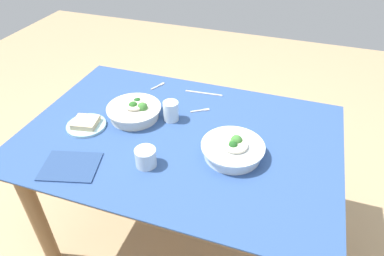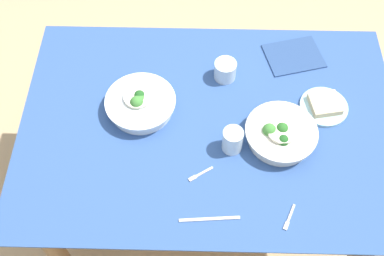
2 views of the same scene
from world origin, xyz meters
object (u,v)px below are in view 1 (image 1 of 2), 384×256
Objects in this scene: fork_by_near_bowl at (201,110)px; fork_by_far_bowl at (158,86)px; water_glass_center at (171,111)px; broccoli_bowl_near at (135,111)px; water_glass_side at (146,157)px; table_knife_left at (204,93)px; napkin_folded_upper at (71,166)px; bread_side_plate at (86,124)px; broccoli_bowl_far at (233,149)px.

fork_by_far_bowl is at bearing 120.00° from fork_by_near_bowl.
fork_by_near_bowl is at bearing -134.81° from water_glass_center.
water_glass_side is (-0.19, 0.28, 0.00)m from broccoli_bowl_near.
table_knife_left is 0.91× the size of napkin_folded_upper.
bread_side_plate is at bearing 38.80° from broccoli_bowl_near.
broccoli_bowl_near is 2.69× the size of water_glass_center.
table_knife_left is (0.25, -0.42, -0.03)m from broccoli_bowl_far.
water_glass_side is 0.44m from fork_by_near_bowl.
broccoli_bowl_near is at bearing 175.37° from fork_by_near_bowl.
broccoli_bowl_far is 1.02× the size of broccoli_bowl_near.
table_knife_left is (-0.42, -0.44, -0.01)m from bread_side_plate.
water_glass_side is at bearing 123.84° from broccoli_bowl_near.
fork_by_far_bowl is at bearing -71.12° from water_glass_side.
fork_by_far_bowl is at bearing -2.66° from table_knife_left.
broccoli_bowl_far is 0.36m from water_glass_center.
table_knife_left is at bearing -129.03° from broccoli_bowl_near.
water_glass_side is at bearing -137.16° from fork_by_far_bowl.
bread_side_plate is 1.97× the size of fork_by_far_bowl.
table_knife_left is at bearing -115.81° from napkin_folded_upper.
water_glass_center is at bearing -121.09° from napkin_folded_upper.
broccoli_bowl_near is at bearing -13.45° from broccoli_bowl_far.
table_knife_left is at bearing -64.26° from fork_by_far_bowl.
fork_by_near_bowl is 0.39× the size of napkin_folded_upper.
napkin_folded_upper is at bearing -156.89° from fork_by_near_bowl.
fork_by_far_bowl is 0.26m from table_knife_left.
broccoli_bowl_far reaches higher than napkin_folded_upper.
broccoli_bowl_near reaches higher than table_knife_left.
bread_side_plate is 1.88× the size of water_glass_center.
broccoli_bowl_far is 1.31× the size of table_knife_left.
broccoli_bowl_near reaches higher than bread_side_plate.
table_knife_left is at bearing 68.63° from fork_by_near_bowl.
bread_side_plate is 0.54m from fork_by_near_bowl.
broccoli_bowl_far reaches higher than bread_side_plate.
broccoli_bowl_far is at bearing -155.24° from napkin_folded_upper.
broccoli_bowl_far is 1.18× the size of napkin_folded_upper.
table_knife_left is at bearing -95.78° from water_glass_side.
table_knife_left is (-0.08, -0.27, -0.04)m from water_glass_center.
broccoli_bowl_near is at bearing 12.21° from water_glass_center.
broccoli_bowl_far is at bearing -83.10° from fork_by_near_bowl.
fork_by_near_bowl is at bearing -124.36° from napkin_folded_upper.
water_glass_center is (-0.34, -0.18, 0.03)m from bread_side_plate.
fork_by_near_bowl is at bearing -152.11° from broccoli_bowl_near.
water_glass_center is at bearing -167.79° from broccoli_bowl_near.
fork_by_far_bowl is (0.18, -0.26, -0.04)m from water_glass_center.
broccoli_bowl_near is 2.81× the size of fork_by_far_bowl.
water_glass_center reaches higher than bread_side_plate.
broccoli_bowl_near reaches higher than fork_by_far_bowl.
napkin_folded_upper is (0.09, 0.39, -0.03)m from broccoli_bowl_near.
water_glass_center is 0.16m from fork_by_near_bowl.
napkin_folded_upper is (0.33, 0.69, 0.00)m from table_knife_left.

